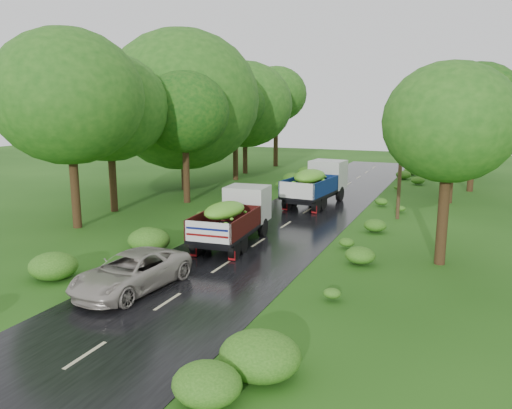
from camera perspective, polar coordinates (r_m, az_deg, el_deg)
The scene contains 10 objects.
ground at distance 17.49m, azimuth -10.06°, elevation -10.91°, with size 120.00×120.00×0.00m, color #18410E.
road at distance 21.59m, azimuth -2.82°, elevation -6.37°, with size 6.50×80.00×0.02m, color black.
road_lines at distance 22.45m, azimuth -1.71°, elevation -5.63°, with size 0.12×69.60×0.00m.
truck_near at distance 23.88m, azimuth -2.43°, elevation -1.14°, with size 2.54×6.10×2.50m.
truck_far at distance 33.55m, azimuth 7.04°, elevation 2.66°, with size 2.90×6.74×2.76m.
car at distance 18.57m, azimuth -14.07°, elevation -7.47°, with size 2.23×4.84×1.34m, color #A39B91.
utility_pole at distance 29.78m, azimuth 16.24°, elevation 5.79°, with size 1.32×0.39×7.62m.
trees_left at distance 39.54m, azimuth -6.79°, elevation 11.44°, with size 7.04×33.86×9.29m.
trees_right at distance 36.69m, azimuth 23.17°, elevation 9.29°, with size 4.61×30.94×8.39m.
shrubs at distance 29.59m, azimuth 4.73°, elevation -0.84°, with size 11.90×44.00×0.70m.
Camera 1 is at (8.96, -13.51, 6.57)m, focal length 35.00 mm.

